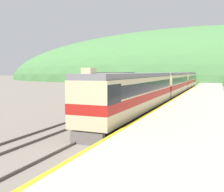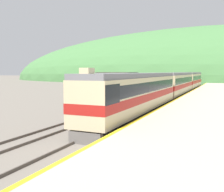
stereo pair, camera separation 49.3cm
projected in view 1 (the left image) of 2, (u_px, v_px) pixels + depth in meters
track_main at (186, 90)px, 62.31m from camera, size 1.52×180.00×0.16m
track_siding at (169, 90)px, 63.81m from camera, size 1.51×180.00×0.16m
platform at (203, 96)px, 41.97m from camera, size 6.29×140.00×0.94m
distant_hills at (203, 81)px, 129.83m from camera, size 223.52×100.58×51.12m
station_shed at (114, 85)px, 45.40m from camera, size 5.79×5.44×4.33m
express_train_lead_car at (136, 94)px, 24.91m from camera, size 2.86×20.83×4.65m
carriage_second at (173, 84)px, 44.44m from camera, size 2.85×19.33×4.29m
carriage_third at (187, 80)px, 63.07m from camera, size 2.85×19.33×4.29m
siding_train at (160, 84)px, 53.45m from camera, size 2.90×29.80×3.83m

